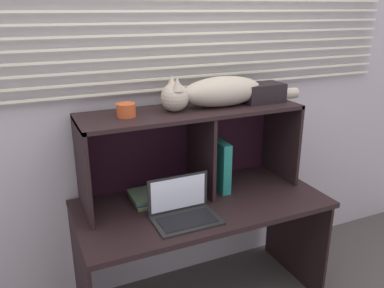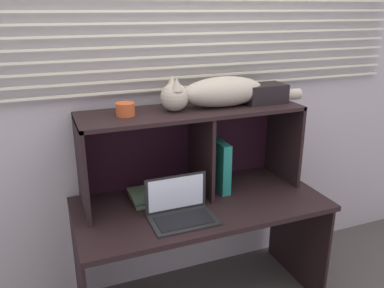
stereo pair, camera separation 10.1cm
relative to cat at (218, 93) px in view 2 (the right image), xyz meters
The scene contains 9 objects.
back_panel_with_blinds 0.29m from the cat, 123.19° to the left, with size 4.40×0.08×2.50m.
desk 0.76m from the cat, 138.82° to the right, with size 1.42×0.68×0.70m.
hutch_shelf_unit 0.29m from the cat, 166.61° to the left, with size 1.27×0.38×0.51m.
cat is the anchor object (origin of this frame).
laptop 0.69m from the cat, 141.05° to the right, with size 0.34×0.23×0.21m.
binder_upright 0.44m from the cat, ahead, with size 0.05×0.25×0.31m, color #1F7E6E.
book_stack 0.72m from the cat, behind, with size 0.18×0.21×0.05m.
small_basket 0.54m from the cat, behind, with size 0.10×0.10×0.07m, color #BF4D23.
storage_box 0.31m from the cat, ahead, with size 0.25×0.16×0.11m, color black.
Camera 2 is at (-0.79, -1.69, 1.75)m, focal length 36.91 mm.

